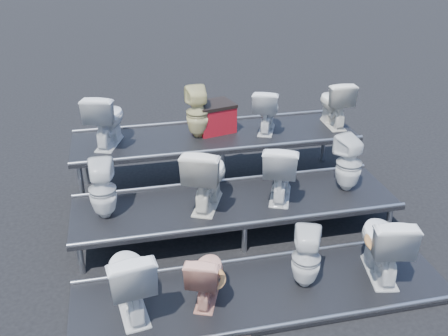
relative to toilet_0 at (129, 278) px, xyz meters
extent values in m
plane|color=black|center=(1.44, 1.30, -0.48)|extent=(80.00, 80.00, 0.00)
cube|color=black|center=(1.44, 0.00, -0.45)|extent=(4.20, 1.20, 0.06)
cube|color=black|center=(1.44, 1.30, -0.25)|extent=(4.20, 1.20, 0.46)
cube|color=black|center=(1.44, 2.60, -0.05)|extent=(4.20, 1.20, 0.86)
imported|color=silver|center=(0.00, 0.00, 0.00)|extent=(0.58, 0.88, 0.84)
imported|color=tan|center=(0.81, 0.00, -0.10)|extent=(0.57, 0.72, 0.64)
imported|color=silver|center=(1.93, 0.00, -0.06)|extent=(0.42, 0.42, 0.72)
imported|color=silver|center=(2.85, 0.00, 0.01)|extent=(0.64, 0.92, 0.86)
imported|color=silver|center=(-0.22, 1.30, 0.35)|extent=(0.35, 0.35, 0.74)
imported|color=silver|center=(1.06, 1.30, 0.40)|extent=(0.77, 0.96, 0.85)
imported|color=silver|center=(2.04, 1.30, 0.37)|extent=(0.71, 0.89, 0.79)
imported|color=silver|center=(3.00, 1.30, 0.36)|extent=(0.43, 0.43, 0.77)
imported|color=silver|center=(-0.12, 2.60, 0.77)|extent=(0.66, 0.86, 0.78)
imported|color=#D1C684|center=(1.18, 2.60, 0.75)|extent=(0.36, 0.36, 0.75)
imported|color=silver|center=(2.23, 2.60, 0.72)|extent=(0.61, 0.76, 0.68)
imported|color=silver|center=(3.32, 2.60, 0.74)|extent=(0.43, 0.73, 0.73)
cube|color=maroon|center=(1.46, 2.76, 0.58)|extent=(0.64, 0.56, 0.40)
camera|label=1|loc=(0.08, -4.16, 3.31)|focal=40.00mm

